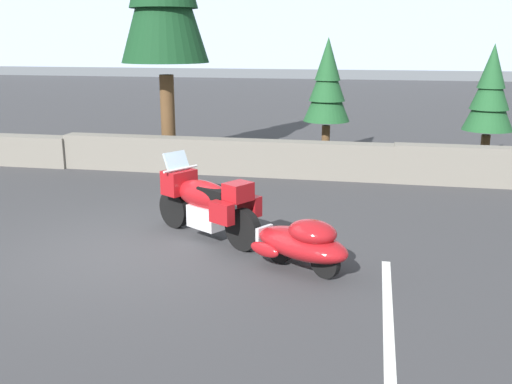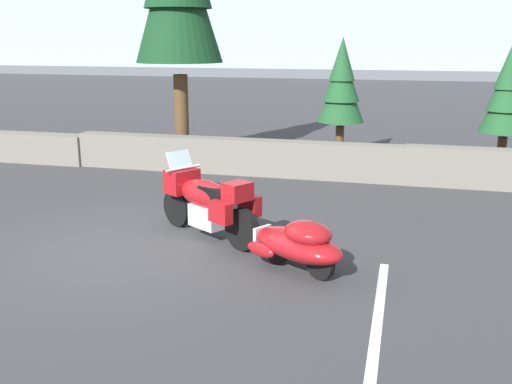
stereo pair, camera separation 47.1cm
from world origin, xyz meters
TOP-DOWN VIEW (x-y plane):
  - ground_plane at (0.00, 0.00)m, footprint 80.00×80.00m
  - stone_guard_wall at (-0.13, 5.37)m, footprint 24.00×0.55m
  - distant_ridgeline at (0.00, 95.38)m, footprint 240.00×80.00m
  - touring_motorcycle at (0.93, 0.81)m, footprint 2.03×1.46m
  - car_shaped_trailer at (2.63, -0.24)m, footprint 2.06×1.47m
  - pine_tree_secondary at (6.22, 7.07)m, footprint 1.19×1.19m
  - pine_tree_far_right at (2.28, 7.57)m, footprint 1.22×1.22m
  - parking_stripe_marker at (3.79, -1.50)m, footprint 0.12×3.60m

SIDE VIEW (x-z plane):
  - ground_plane at x=0.00m, z-range 0.00..0.00m
  - parking_stripe_marker at x=3.79m, z-range 0.00..0.01m
  - car_shaped_trailer at x=2.63m, z-range 0.03..0.79m
  - stone_guard_wall at x=-0.13m, z-range -0.02..0.85m
  - touring_motorcycle at x=0.93m, z-range -0.04..1.29m
  - pine_tree_secondary at x=6.22m, z-range 0.38..3.44m
  - pine_tree_far_right at x=2.28m, z-range 0.40..3.61m
  - distant_ridgeline at x=0.00m, z-range 0.00..16.00m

